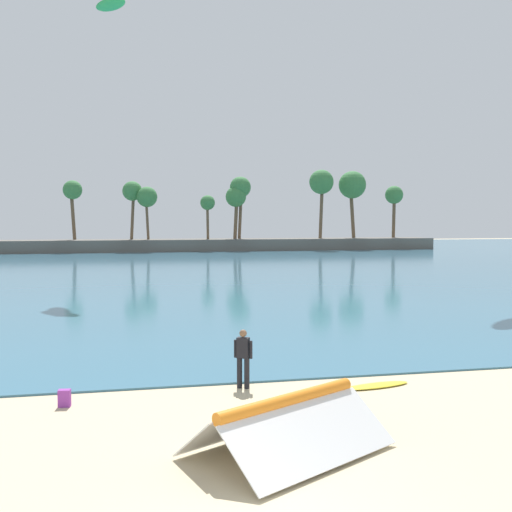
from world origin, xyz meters
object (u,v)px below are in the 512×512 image
(person_at_waterline, at_px, (243,357))
(surfboard, at_px, (376,385))
(folded_kite, at_px, (288,415))
(kite_aloft_low_near_shore, at_px, (110,5))
(backpack_by_trailer, at_px, (65,398))

(person_at_waterline, relative_size, surfboard, 0.79)
(folded_kite, xyz_separation_m, person_at_waterline, (0.06, 4.94, 0.11))
(person_at_waterline, height_order, kite_aloft_low_near_shore, kite_aloft_low_near_shore)
(backpack_by_trailer, bearing_deg, surfboard, 0.19)
(surfboard, relative_size, kite_aloft_low_near_shore, 0.74)
(surfboard, bearing_deg, backpack_by_trailer, 169.73)
(person_at_waterline, xyz_separation_m, surfboard, (3.72, -0.69, -0.85))
(folded_kite, xyz_separation_m, backpack_by_trailer, (-4.71, 4.22, -0.57))
(folded_kite, distance_m, surfboard, 5.73)
(folded_kite, bearing_deg, person_at_waterline, 89.35)
(surfboard, distance_m, kite_aloft_low_near_shore, 34.92)
(backpack_by_trailer, bearing_deg, person_at_waterline, 8.55)
(folded_kite, height_order, surfboard, folded_kite)
(folded_kite, relative_size, backpack_by_trailer, 10.55)
(person_at_waterline, relative_size, kite_aloft_low_near_shore, 0.59)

